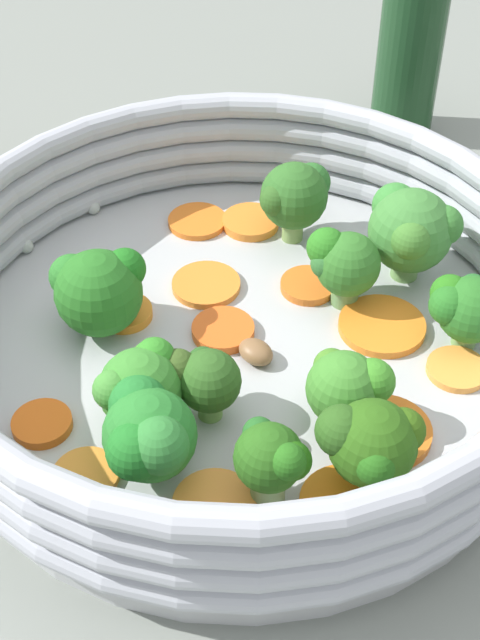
# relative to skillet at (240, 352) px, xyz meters

# --- Properties ---
(ground_plane) EXTENTS (4.00, 4.00, 0.00)m
(ground_plane) POSITION_rel_skillet_xyz_m (0.00, 0.00, -0.01)
(ground_plane) COLOR gray
(skillet) EXTENTS (0.31, 0.31, 0.02)m
(skillet) POSITION_rel_skillet_xyz_m (0.00, 0.00, 0.00)
(skillet) COLOR #B2B5B7
(skillet) RESTS_ON ground_plane
(skillet_rim_wall) EXTENTS (0.32, 0.32, 0.06)m
(skillet_rim_wall) POSITION_rel_skillet_xyz_m (0.00, 0.00, 0.04)
(skillet_rim_wall) COLOR #ACAFBA
(skillet_rim_wall) RESTS_ON skillet
(skillet_rivet_left) EXTENTS (0.01, 0.01, 0.01)m
(skillet_rivet_left) POSITION_rel_skillet_xyz_m (-0.05, -0.14, 0.01)
(skillet_rivet_left) COLOR #B3B8B5
(skillet_rivet_left) RESTS_ON skillet
(skillet_rivet_right) EXTENTS (0.01, 0.01, 0.01)m
(skillet_rivet_right) POSITION_rel_skillet_xyz_m (0.00, -0.15, 0.01)
(skillet_rivet_right) COLOR #AFB8B4
(skillet_rivet_right) RESTS_ON skillet
(carrot_slice_0) EXTENTS (0.06, 0.06, 0.01)m
(carrot_slice_0) POSITION_rel_skillet_xyz_m (0.02, 0.09, 0.01)
(carrot_slice_0) COLOR orange
(carrot_slice_0) RESTS_ON skillet
(carrot_slice_1) EXTENTS (0.06, 0.06, 0.00)m
(carrot_slice_1) POSITION_rel_skillet_xyz_m (-0.05, 0.06, 0.01)
(carrot_slice_1) COLOR orange
(carrot_slice_1) RESTS_ON skillet
(carrot_slice_2) EXTENTS (0.05, 0.05, 0.01)m
(carrot_slice_2) POSITION_rel_skillet_xyz_m (0.00, -0.01, 0.01)
(carrot_slice_2) COLOR orange
(carrot_slice_2) RESTS_ON skillet
(carrot_slice_3) EXTENTS (0.04, 0.04, 0.00)m
(carrot_slice_3) POSITION_rel_skillet_xyz_m (-0.04, 0.11, 0.01)
(carrot_slice_3) COLOR #F9983C
(carrot_slice_3) RESTS_ON skillet
(carrot_slice_4) EXTENTS (0.04, 0.04, 0.00)m
(carrot_slice_4) POSITION_rel_skillet_xyz_m (0.11, -0.01, 0.01)
(carrot_slice_4) COLOR orange
(carrot_slice_4) RESTS_ON skillet
(carrot_slice_5) EXTENTS (0.06, 0.06, 0.00)m
(carrot_slice_5) POSITION_rel_skillet_xyz_m (0.07, 0.10, 0.01)
(carrot_slice_5) COLOR orange
(carrot_slice_5) RESTS_ON skillet
(carrot_slice_6) EXTENTS (0.04, 0.04, 0.01)m
(carrot_slice_6) POSITION_rel_skillet_xyz_m (-0.09, -0.05, 0.01)
(carrot_slice_6) COLOR orange
(carrot_slice_6) RESTS_ON skillet
(carrot_slice_7) EXTENTS (0.05, 0.05, 0.00)m
(carrot_slice_7) POSITION_rel_skillet_xyz_m (0.10, 0.05, 0.01)
(carrot_slice_7) COLOR #F99439
(carrot_slice_7) RESTS_ON skillet
(carrot_slice_8) EXTENTS (0.05, 0.05, 0.00)m
(carrot_slice_8) POSITION_rel_skillet_xyz_m (-0.08, -0.08, 0.01)
(carrot_slice_8) COLOR orange
(carrot_slice_8) RESTS_ON skillet
(carrot_slice_9) EXTENTS (0.04, 0.04, 0.00)m
(carrot_slice_9) POSITION_rel_skillet_xyz_m (-0.06, 0.01, 0.01)
(carrot_slice_9) COLOR orange
(carrot_slice_9) RESTS_ON skillet
(carrot_slice_10) EXTENTS (0.05, 0.05, 0.00)m
(carrot_slice_10) POSITION_rel_skillet_xyz_m (-0.03, -0.04, 0.01)
(carrot_slice_10) COLOR orange
(carrot_slice_10) RESTS_ON skillet
(carrot_slice_11) EXTENTS (0.04, 0.04, 0.01)m
(carrot_slice_11) POSITION_rel_skillet_xyz_m (0.10, -0.05, 0.01)
(carrot_slice_11) COLOR orange
(carrot_slice_11) RESTS_ON skillet
(carrot_slice_12) EXTENTS (0.04, 0.04, 0.01)m
(carrot_slice_12) POSITION_rel_skillet_xyz_m (0.02, -0.06, 0.01)
(carrot_slice_12) COLOR orange
(carrot_slice_12) RESTS_ON skillet
(broccoli_floret_0) EXTENTS (0.05, 0.05, 0.06)m
(broccoli_floret_0) POSITION_rel_skillet_xyz_m (-0.10, 0.05, 0.04)
(broccoli_floret_0) COLOR #6D9851
(broccoli_floret_0) RESTS_ON skillet
(broccoli_floret_1) EXTENTS (0.04, 0.04, 0.05)m
(broccoli_floret_1) POSITION_rel_skillet_xyz_m (-0.06, 0.03, 0.04)
(broccoli_floret_1) COLOR #638D51
(broccoli_floret_1) RESTS_ON skillet
(broccoli_floret_2) EXTENTS (0.05, 0.05, 0.05)m
(broccoli_floret_2) POSITION_rel_skillet_xyz_m (0.10, 0.01, 0.04)
(broccoli_floret_2) COLOR #7DAC68
(broccoli_floret_2) RESTS_ON skillet
(broccoli_floret_3) EXTENTS (0.05, 0.04, 0.05)m
(broccoli_floret_3) POSITION_rel_skillet_xyz_m (-0.09, -0.02, 0.04)
(broccoli_floret_3) COLOR #7B9B52
(broccoli_floret_3) RESTS_ON skillet
(broccoli_floret_4) EXTENTS (0.04, 0.04, 0.05)m
(broccoli_floret_4) POSITION_rel_skillet_xyz_m (0.05, 0.10, 0.04)
(broccoli_floret_4) COLOR #5F9747
(broccoli_floret_4) RESTS_ON skillet
(broccoli_floret_5) EXTENTS (0.05, 0.05, 0.05)m
(broccoli_floret_5) POSITION_rel_skillet_xyz_m (0.03, -0.07, 0.03)
(broccoli_floret_5) COLOR #86B061
(broccoli_floret_5) RESTS_ON skillet
(broccoli_floret_6) EXTENTS (0.03, 0.03, 0.04)m
(broccoli_floret_6) POSITION_rel_skillet_xyz_m (0.05, 0.01, 0.03)
(broccoli_floret_6) COLOR #709E4F
(broccoli_floret_6) RESTS_ON skillet
(broccoli_floret_7) EXTENTS (0.04, 0.04, 0.04)m
(broccoli_floret_7) POSITION_rel_skillet_xyz_m (-0.06, 0.10, 0.03)
(broccoli_floret_7) COLOR #76A357
(broccoli_floret_7) RESTS_ON skillet
(broccoli_floret_8) EXTENTS (0.05, 0.04, 0.04)m
(broccoli_floret_8) POSITION_rel_skillet_xyz_m (0.07, -0.01, 0.03)
(broccoli_floret_8) COLOR #8AB15D
(broccoli_floret_8) RESTS_ON skillet
(broccoli_floret_9) EXTENTS (0.04, 0.04, 0.04)m
(broccoli_floret_9) POSITION_rel_skillet_xyz_m (0.02, 0.07, 0.03)
(broccoli_floret_9) COLOR #619256
(broccoli_floret_9) RESTS_ON skillet
(broccoli_floret_10) EXTENTS (0.03, 0.04, 0.04)m
(broccoli_floret_10) POSITION_rel_skillet_xyz_m (0.08, 0.06, 0.04)
(broccoli_floret_10) COLOR #7B9660
(broccoli_floret_10) RESTS_ON skillet
(mushroom_piece_0) EXTENTS (0.03, 0.03, 0.01)m
(mushroom_piece_0) POSITION_rel_skillet_xyz_m (0.06, 0.05, 0.01)
(mushroom_piece_0) COLOR brown
(mushroom_piece_0) RESTS_ON skillet
(mushroom_piece_1) EXTENTS (0.02, 0.02, 0.01)m
(mushroom_piece_1) POSITION_rel_skillet_xyz_m (0.01, 0.01, 0.01)
(mushroom_piece_1) COLOR brown
(mushroom_piece_1) RESTS_ON skillet
(oil_bottle) EXTENTS (0.05, 0.05, 0.20)m
(oil_bottle) POSITION_rel_skillet_xyz_m (-0.27, -0.03, 0.08)
(oil_bottle) COLOR #193D1E
(oil_bottle) RESTS_ON ground_plane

